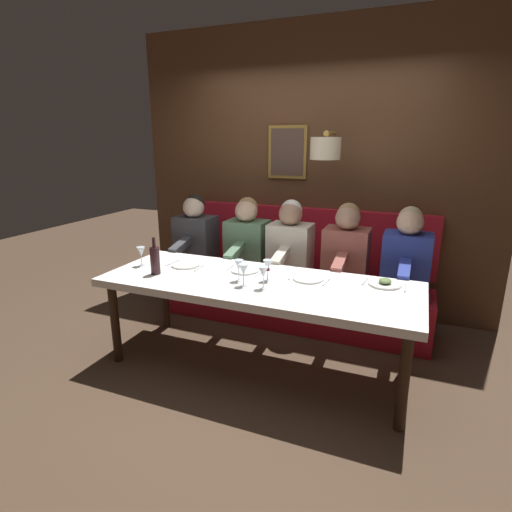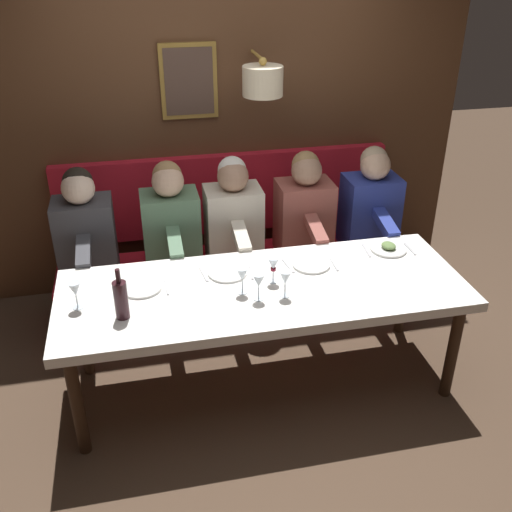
# 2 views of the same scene
# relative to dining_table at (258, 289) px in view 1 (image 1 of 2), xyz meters

# --- Properties ---
(ground_plane) EXTENTS (12.00, 12.00, 0.00)m
(ground_plane) POSITION_rel_dining_table_xyz_m (0.00, 0.00, -0.68)
(ground_plane) COLOR #4C3828
(dining_table) EXTENTS (0.90, 2.42, 0.74)m
(dining_table) POSITION_rel_dining_table_xyz_m (0.00, 0.00, 0.00)
(dining_table) COLOR white
(dining_table) RESTS_ON ground_plane
(banquette_bench) EXTENTS (0.52, 2.62, 0.45)m
(banquette_bench) POSITION_rel_dining_table_xyz_m (0.89, 0.00, -0.45)
(banquette_bench) COLOR red
(banquette_bench) RESTS_ON ground_plane
(back_wall_panel) EXTENTS (0.59, 3.82, 2.90)m
(back_wall_panel) POSITION_rel_dining_table_xyz_m (1.46, -0.00, 0.69)
(back_wall_panel) COLOR #51331E
(back_wall_panel) RESTS_ON ground_plane
(diner_nearest) EXTENTS (0.60, 0.40, 0.79)m
(diner_nearest) POSITION_rel_dining_table_xyz_m (0.88, -1.03, 0.14)
(diner_nearest) COLOR #283893
(diner_nearest) RESTS_ON banquette_bench
(diner_near) EXTENTS (0.60, 0.40, 0.79)m
(diner_near) POSITION_rel_dining_table_xyz_m (0.88, -0.51, 0.14)
(diner_near) COLOR #934C42
(diner_near) RESTS_ON banquette_bench
(diner_middle) EXTENTS (0.60, 0.40, 0.79)m
(diner_middle) POSITION_rel_dining_table_xyz_m (0.88, 0.02, 0.14)
(diner_middle) COLOR beige
(diner_middle) RESTS_ON banquette_bench
(diner_far) EXTENTS (0.60, 0.40, 0.79)m
(diner_far) POSITION_rel_dining_table_xyz_m (0.88, 0.47, 0.14)
(diner_far) COLOR #567A5B
(diner_far) RESTS_ON banquette_bench
(diner_farthest) EXTENTS (0.60, 0.40, 0.79)m
(diner_farthest) POSITION_rel_dining_table_xyz_m (0.88, 1.06, 0.14)
(diner_farthest) COLOR #3D3D42
(diner_farthest) RESTS_ON banquette_bench
(place_setting_0) EXTENTS (0.24, 0.32, 0.01)m
(place_setting_0) POSITION_rel_dining_table_xyz_m (0.18, -0.35, 0.07)
(place_setting_0) COLOR white
(place_setting_0) RESTS_ON dining_table
(place_setting_1) EXTENTS (0.24, 0.31, 0.05)m
(place_setting_1) POSITION_rel_dining_table_xyz_m (0.27, -0.91, 0.08)
(place_setting_1) COLOR silver
(place_setting_1) RESTS_ON dining_table
(place_setting_2) EXTENTS (0.24, 0.32, 0.01)m
(place_setting_2) POSITION_rel_dining_table_xyz_m (0.18, 0.18, 0.07)
(place_setting_2) COLOR white
(place_setting_2) RESTS_ON dining_table
(place_setting_3) EXTENTS (0.24, 0.31, 0.01)m
(place_setting_3) POSITION_rel_dining_table_xyz_m (0.12, 0.71, 0.07)
(place_setting_3) COLOR silver
(place_setting_3) RESTS_ON dining_table
(wine_glass_0) EXTENTS (0.07, 0.07, 0.16)m
(wine_glass_0) POSITION_rel_dining_table_xyz_m (-0.01, 1.07, 0.18)
(wine_glass_0) COLOR silver
(wine_glass_0) RESTS_ON dining_table
(wine_glass_1) EXTENTS (0.07, 0.07, 0.16)m
(wine_glass_1) POSITION_rel_dining_table_xyz_m (0.04, -0.07, 0.18)
(wine_glass_1) COLOR silver
(wine_glass_1) RESTS_ON dining_table
(wine_glass_2) EXTENTS (0.07, 0.07, 0.16)m
(wine_glass_2) POSITION_rel_dining_table_xyz_m (-0.05, 0.14, 0.18)
(wine_glass_2) COLOR silver
(wine_glass_2) RESTS_ON dining_table
(wine_glass_3) EXTENTS (0.07, 0.07, 0.16)m
(wine_glass_3) POSITION_rel_dining_table_xyz_m (-0.13, -0.10, 0.18)
(wine_glass_3) COLOR silver
(wine_glass_3) RESTS_ON dining_table
(wine_glass_4) EXTENTS (0.07, 0.07, 0.16)m
(wine_glass_4) POSITION_rel_dining_table_xyz_m (-0.13, 0.06, 0.18)
(wine_glass_4) COLOR silver
(wine_glass_4) RESTS_ON dining_table
(wine_bottle) EXTENTS (0.08, 0.08, 0.30)m
(wine_bottle) POSITION_rel_dining_table_xyz_m (-0.15, 0.82, 0.18)
(wine_bottle) COLOR #33191E
(wine_bottle) RESTS_ON dining_table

